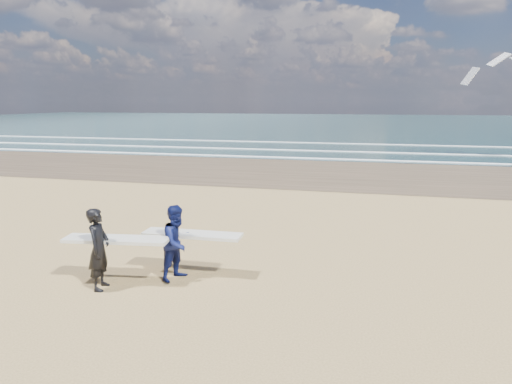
# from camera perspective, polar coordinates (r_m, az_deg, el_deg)

# --- Properties ---
(ocean) EXTENTS (220.00, 100.00, 0.02)m
(ocean) POSITION_cam_1_polar(r_m,az_deg,el_deg) (80.43, 24.41, 7.68)
(ocean) COLOR #193537
(ocean) RESTS_ON ground
(surfer_near) EXTENTS (2.25, 1.11, 1.70)m
(surfer_near) POSITION_cam_1_polar(r_m,az_deg,el_deg) (9.87, -18.72, -6.59)
(surfer_near) COLOR black
(surfer_near) RESTS_ON ground
(surfer_far) EXTENTS (2.21, 1.12, 1.64)m
(surfer_far) POSITION_cam_1_polar(r_m,az_deg,el_deg) (9.99, -9.61, -6.13)
(surfer_far) COLOR #0C1344
(surfer_far) RESTS_ON ground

